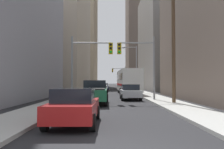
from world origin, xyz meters
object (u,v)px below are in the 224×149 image
at_px(city_bus, 128,81).
at_px(traffic_signal_near_right, 138,58).
at_px(sedan_blue, 104,87).
at_px(sedan_red, 75,106).
at_px(traffic_signal_near_left, 90,57).
at_px(pickup_truck_green, 94,92).
at_px(traffic_signal_far_right, 119,73).
at_px(sedan_silver, 130,92).
at_px(sedan_grey, 102,88).

distance_m(city_bus, traffic_signal_near_right, 11.82).
relative_size(sedan_blue, traffic_signal_near_right, 0.71).
distance_m(sedan_red, traffic_signal_near_right, 12.61).
xyz_separation_m(traffic_signal_near_left, traffic_signal_near_right, (4.49, -0.00, -0.02)).
xyz_separation_m(sedan_blue, traffic_signal_near_right, (3.95, -24.57, 3.26)).
height_order(pickup_truck_green, traffic_signal_near_right, traffic_signal_near_right).
height_order(pickup_truck_green, traffic_signal_far_right, traffic_signal_far_right).
height_order(pickup_truck_green, sedan_silver, pickup_truck_green).
height_order(sedan_red, sedan_grey, same).
relative_size(city_bus, traffic_signal_far_right, 1.93).
bearing_deg(city_bus, sedan_blue, 106.76).
xyz_separation_m(pickup_truck_green, traffic_signal_near_left, (-0.62, 2.59, 3.11)).
bearing_deg(traffic_signal_near_left, traffic_signal_far_right, 84.04).
height_order(pickup_truck_green, traffic_signal_near_left, traffic_signal_near_left).
bearing_deg(sedan_silver, city_bus, 86.88).
bearing_deg(traffic_signal_near_left, sedan_silver, 21.58).
relative_size(city_bus, sedan_silver, 2.73).
bearing_deg(traffic_signal_far_right, traffic_signal_near_left, -95.96).
bearing_deg(sedan_silver, sedan_grey, 102.21).
distance_m(sedan_silver, traffic_signal_near_left, 5.30).
relative_size(sedan_grey, traffic_signal_near_right, 0.71).
distance_m(pickup_truck_green, sedan_blue, 27.16).
xyz_separation_m(sedan_silver, sedan_blue, (-3.35, 23.04, 0.00)).
bearing_deg(traffic_signal_near_left, traffic_signal_near_right, -0.00).
bearing_deg(sedan_grey, traffic_signal_far_right, 81.02).
xyz_separation_m(sedan_silver, traffic_signal_near_left, (-3.88, -1.53, 3.28)).
xyz_separation_m(pickup_truck_green, sedan_grey, (-0.13, 19.81, -0.16)).
relative_size(traffic_signal_near_left, traffic_signal_far_right, 1.00).
bearing_deg(traffic_signal_near_right, sedan_silver, 111.65).
height_order(sedan_silver, sedan_blue, same).
distance_m(sedan_red, sedan_silver, 13.46).
relative_size(sedan_red, sedan_silver, 0.99).
relative_size(city_bus, pickup_truck_green, 2.13).
height_order(sedan_red, traffic_signal_near_left, traffic_signal_near_left).
height_order(sedan_red, traffic_signal_far_right, traffic_signal_far_right).
xyz_separation_m(city_bus, sedan_silver, (-0.55, -10.10, -1.16)).
distance_m(sedan_blue, traffic_signal_far_right, 17.93).
bearing_deg(sedan_blue, sedan_grey, -90.38).
xyz_separation_m(city_bus, traffic_signal_far_right, (-0.06, 30.15, 2.11)).
distance_m(city_bus, sedan_red, 23.48).
relative_size(sedan_red, sedan_grey, 0.99).
relative_size(sedan_silver, traffic_signal_near_right, 0.71).
bearing_deg(traffic_signal_far_right, city_bus, -89.88).
height_order(pickup_truck_green, sedan_grey, pickup_truck_green).
bearing_deg(traffic_signal_near_right, traffic_signal_near_left, 180.00).
height_order(sedan_red, sedan_blue, same).
height_order(city_bus, traffic_signal_far_right, traffic_signal_far_right).
bearing_deg(sedan_blue, city_bus, -73.24).
bearing_deg(city_bus, pickup_truck_green, -105.00).
distance_m(traffic_signal_near_left, traffic_signal_far_right, 42.01).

